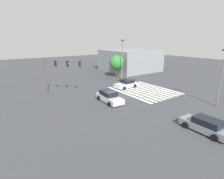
{
  "coord_description": "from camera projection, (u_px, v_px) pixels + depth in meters",
  "views": [
    {
      "loc": [
        -20.56,
        14.58,
        8.56
      ],
      "look_at": [
        0.0,
        0.0,
        1.31
      ],
      "focal_mm": 28.0,
      "sensor_mm": 36.0,
      "label": 1
    }
  ],
  "objects": [
    {
      "name": "traffic_signal_mast",
      "position": [
        58.0,
        68.0,
        26.77
      ],
      "size": [
        4.38,
        4.38,
        5.73
      ],
      "rotation": [
        0.0,
        0.0,
        -2.36
      ],
      "color": "#47474C",
      "rests_on": "ground_plane"
    },
    {
      "name": "street_light_pole_b",
      "position": [
        122.0,
        56.0,
        37.54
      ],
      "size": [
        0.8,
        0.36,
        8.5
      ],
      "color": "slate",
      "rests_on": "ground_plane"
    },
    {
      "name": "ground_plane",
      "position": [
        112.0,
        98.0,
        26.59
      ],
      "size": [
        138.65,
        138.65,
        0.0
      ],
      "primitive_type": "plane",
      "color": "#3D3F44"
    },
    {
      "name": "car_0",
      "position": [
        109.0,
        97.0,
        24.71
      ],
      "size": [
        4.89,
        2.3,
        1.56
      ],
      "rotation": [
        0.0,
        0.0,
        3.09
      ],
      "color": "silver",
      "rests_on": "ground_plane"
    },
    {
      "name": "fire_hydrant",
      "position": [
        121.0,
        79.0,
        37.64
      ],
      "size": [
        0.22,
        0.22,
        0.86
      ],
      "color": "red",
      "rests_on": "ground_plane"
    },
    {
      "name": "pedestrian",
      "position": [
        122.0,
        78.0,
        36.33
      ],
      "size": [
        0.41,
        0.41,
        1.6
      ],
      "rotation": [
        0.0,
        0.0,
        2.33
      ],
      "color": "#38383D",
      "rests_on": "ground_plane"
    },
    {
      "name": "corner_building",
      "position": [
        130.0,
        60.0,
        49.2
      ],
      "size": [
        13.17,
        13.17,
        5.74
      ],
      "color": "gray",
      "rests_on": "ground_plane"
    },
    {
      "name": "street_light_pole_a",
      "position": [
        222.0,
        73.0,
        21.99
      ],
      "size": [
        0.8,
        0.36,
        7.39
      ],
      "color": "slate",
      "rests_on": "ground_plane"
    },
    {
      "name": "car_1",
      "position": [
        205.0,
        125.0,
        16.6
      ],
      "size": [
        4.61,
        2.06,
        1.44
      ],
      "rotation": [
        0.0,
        0.0,
        -0.03
      ],
      "color": "gray",
      "rests_on": "ground_plane"
    },
    {
      "name": "car_2",
      "position": [
        126.0,
        84.0,
        32.13
      ],
      "size": [
        2.34,
        4.4,
        1.45
      ],
      "rotation": [
        0.0,
        0.0,
        1.62
      ],
      "color": "silver",
      "rests_on": "ground_plane"
    },
    {
      "name": "crosswalk_markings",
      "position": [
        144.0,
        90.0,
        30.41
      ],
      "size": [
        10.68,
        8.2,
        0.01
      ],
      "rotation": [
        0.0,
        0.0,
        1.57
      ],
      "color": "silver",
      "rests_on": "ground_plane"
    },
    {
      "name": "tree_corner_a",
      "position": [
        117.0,
        63.0,
        40.1
      ],
      "size": [
        3.39,
        3.39,
        5.14
      ],
      "color": "brown",
      "rests_on": "ground_plane"
    }
  ]
}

